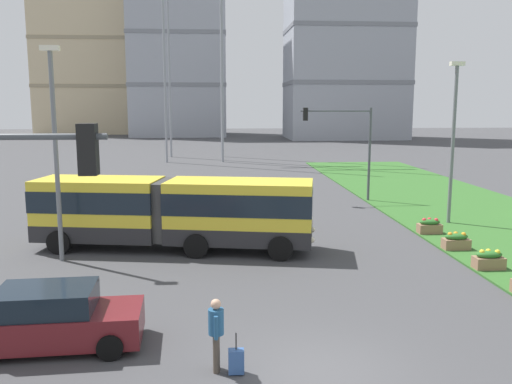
% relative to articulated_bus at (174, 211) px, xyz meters
% --- Properties ---
extents(ground_plane, '(260.00, 260.00, 0.00)m').
position_rel_articulated_bus_xyz_m(ground_plane, '(4.17, -11.17, -1.65)').
color(ground_plane, '#424244').
extents(articulated_bus, '(12.05, 4.62, 3.00)m').
position_rel_articulated_bus_xyz_m(articulated_bus, '(0.00, 0.00, 0.00)').
color(articulated_bus, yellow).
rests_on(articulated_bus, ground).
extents(car_maroon_sedan, '(4.49, 2.21, 1.58)m').
position_rel_articulated_bus_xyz_m(car_maroon_sedan, '(-2.37, -9.36, -0.90)').
color(car_maroon_sedan, maroon).
rests_on(car_maroon_sedan, ground).
extents(pedestrian_crossing, '(0.36, 0.58, 1.74)m').
position_rel_articulated_bus_xyz_m(pedestrian_crossing, '(1.78, -10.90, -0.65)').
color(pedestrian_crossing, '#4C4238').
rests_on(pedestrian_crossing, ground).
extents(rolling_suitcase, '(0.36, 0.24, 0.97)m').
position_rel_articulated_bus_xyz_m(rolling_suitcase, '(2.23, -11.10, -1.34)').
color(rolling_suitcase, '#335693').
rests_on(rolling_suitcase, ground).
extents(flower_planter_2, '(1.10, 0.56, 0.74)m').
position_rel_articulated_bus_xyz_m(flower_planter_2, '(11.91, -3.93, -1.23)').
color(flower_planter_2, '#937051').
rests_on(flower_planter_2, grass_median).
extents(flower_planter_3, '(1.10, 0.56, 0.74)m').
position_rel_articulated_bus_xyz_m(flower_planter_3, '(11.91, -1.16, -1.23)').
color(flower_planter_3, '#937051').
rests_on(flower_planter_3, grass_median).
extents(flower_planter_4, '(1.10, 0.56, 0.74)m').
position_rel_articulated_bus_xyz_m(flower_planter_4, '(11.91, 1.72, -1.23)').
color(flower_planter_4, '#937051').
rests_on(flower_planter_4, grass_median).
extents(traffic_light_far_right, '(4.51, 0.28, 5.94)m').
position_rel_articulated_bus_xyz_m(traffic_light_far_right, '(10.01, 10.83, 2.48)').
color(traffic_light_far_right, '#474C51').
rests_on(traffic_light_far_right, ground).
extents(streetlight_left, '(0.70, 0.28, 8.31)m').
position_rel_articulated_bus_xyz_m(streetlight_left, '(-4.33, -1.39, 2.94)').
color(streetlight_left, slate).
rests_on(streetlight_left, ground).
extents(streetlight_median, '(0.70, 0.28, 8.23)m').
position_rel_articulated_bus_xyz_m(streetlight_median, '(13.81, 3.94, 2.90)').
color(streetlight_median, slate).
rests_on(streetlight_median, ground).
extents(apartment_tower_west, '(19.71, 15.11, 47.99)m').
position_rel_articulated_bus_xyz_m(apartment_tower_west, '(-25.83, 99.09, 22.36)').
color(apartment_tower_west, beige).
rests_on(apartment_tower_west, ground).
extents(apartment_tower_westcentre, '(18.38, 19.23, 37.89)m').
position_rel_articulated_bus_xyz_m(apartment_tower_westcentre, '(-5.28, 89.09, 17.31)').
color(apartment_tower_westcentre, '#9EA3AD').
rests_on(apartment_tower_westcentre, ground).
extents(apartment_tower_centre, '(21.04, 14.31, 47.81)m').
position_rel_articulated_bus_xyz_m(apartment_tower_centre, '(25.32, 76.19, 22.27)').
color(apartment_tower_centre, '#9EA3AD').
rests_on(apartment_tower_centre, ground).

